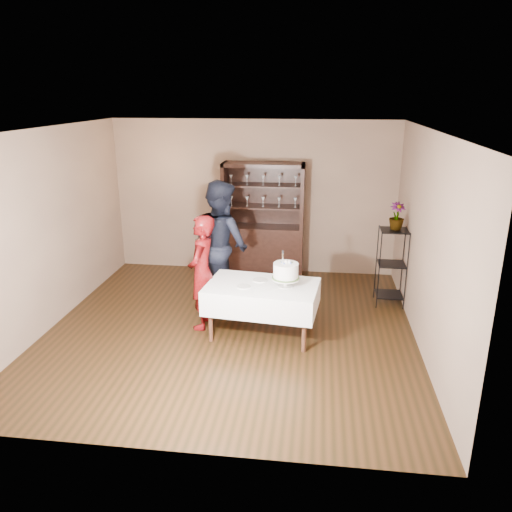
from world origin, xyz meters
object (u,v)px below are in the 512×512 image
at_px(man, 221,245).
at_px(cake, 286,272).
at_px(potted_plant, 397,216).
at_px(woman, 202,272).
at_px(plant_etagere, 391,264).
at_px(china_hutch, 263,239).
at_px(cake_table, 262,297).

distance_m(man, cake, 1.40).
xyz_separation_m(man, potted_plant, (2.58, 0.39, 0.42)).
bearing_deg(man, woman, 123.94).
height_order(plant_etagere, potted_plant, potted_plant).
distance_m(china_hutch, man, 1.53).
bearing_deg(plant_etagere, china_hutch, 153.17).
xyz_separation_m(man, cake, (1.04, -0.94, -0.05)).
distance_m(man, potted_plant, 2.64).
bearing_deg(woman, cake, 85.67).
xyz_separation_m(cake_table, potted_plant, (1.85, 1.31, 0.84)).
relative_size(china_hutch, plant_etagere, 1.67).
xyz_separation_m(plant_etagere, woman, (-2.68, -1.12, 0.15)).
distance_m(plant_etagere, cake, 2.02).
height_order(woman, potted_plant, same).
height_order(man, cake, man).
height_order(plant_etagere, cake_table, plant_etagere).
height_order(cake, potted_plant, potted_plant).
bearing_deg(man, cake_table, 171.30).
bearing_deg(potted_plant, china_hutch, 153.90).
distance_m(woman, cake, 1.18).
distance_m(plant_etagere, man, 2.60).
distance_m(cake_table, woman, 0.90).
relative_size(china_hutch, cake, 3.99).
bearing_deg(china_hutch, cake_table, -83.89).
xyz_separation_m(woman, cake, (1.15, -0.19, 0.13)).
relative_size(china_hutch, cake_table, 1.30).
height_order(cake_table, cake, cake).
relative_size(man, potted_plant, 4.77).
relative_size(man, cake, 3.87).
height_order(woman, man, man).
bearing_deg(man, plant_etagere, -128.96).
relative_size(woman, potted_plant, 3.92).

